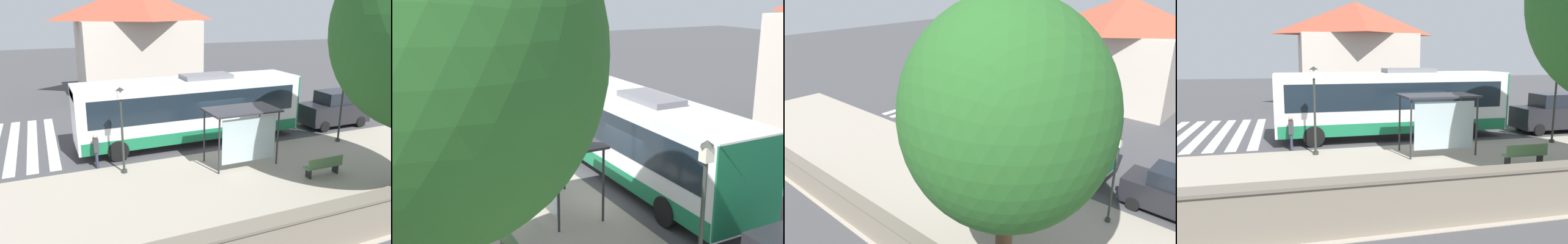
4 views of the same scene
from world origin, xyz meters
TOP-DOWN VIEW (x-y plane):
  - ground_plane at (0.00, 0.00)m, footprint 120.00×120.00m
  - sidewalk_plaza at (-4.50, 0.00)m, footprint 9.00×44.00m
  - crosswalk_stripes at (5.00, 10.43)m, footprint 9.00×5.25m
  - bus at (1.84, 1.13)m, footprint 2.72×11.79m
  - bus_shelter at (-1.94, 0.14)m, footprint 1.86×3.22m
  - pedestrian at (0.17, 6.32)m, footprint 0.34×0.22m
  - street_lamp_near at (-0.88, 5.33)m, footprint 0.28×0.28m
  - street_lamp_far at (-1.18, -6.17)m, footprint 0.28×0.28m
  - shade_tree at (-6.60, -4.54)m, footprint 6.78×6.78m

SIDE VIEW (x-z plane):
  - ground_plane at x=0.00m, z-range 0.00..0.00m
  - crosswalk_stripes at x=5.00m, z-range 0.00..0.01m
  - sidewalk_plaza at x=-4.50m, z-range 0.00..0.02m
  - pedestrian at x=0.17m, z-range 0.13..1.73m
  - bus at x=1.84m, z-range 0.06..3.67m
  - bus_shelter at x=-1.94m, z-range 0.87..3.45m
  - street_lamp_near at x=-0.88m, z-range 0.37..4.16m
  - street_lamp_far at x=-1.18m, z-range 0.39..4.56m
  - shade_tree at x=-6.60m, z-range 1.20..11.08m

